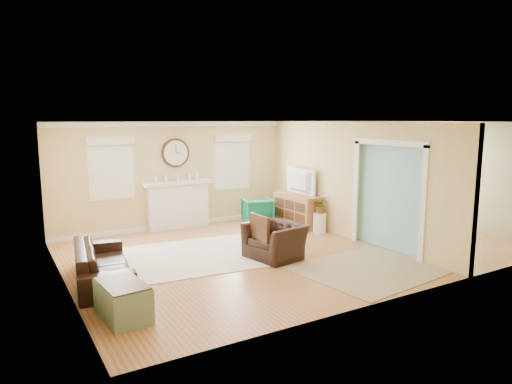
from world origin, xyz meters
TOP-DOWN VIEW (x-y plane):
  - floor at (0.00, 0.00)m, footprint 9.00×9.00m
  - wall_back at (0.00, 3.00)m, footprint 9.00×0.02m
  - wall_front at (0.00, -3.00)m, footprint 9.00×0.02m
  - wall_left at (-4.50, 0.00)m, footprint 0.02×6.00m
  - wall_right at (4.50, 0.00)m, footprint 0.02×6.00m
  - ceiling at (0.00, 0.00)m, footprint 9.00×6.00m
  - partition at (1.51, 0.28)m, footprint 0.17×6.00m
  - fireplace at (-1.50, 2.88)m, footprint 1.70×0.30m
  - wall_clock at (-1.50, 2.97)m, footprint 0.70×0.07m
  - window_left at (-3.05, 2.95)m, footprint 1.05×0.13m
  - window_right at (0.05, 2.95)m, footprint 1.05×0.13m
  - french_doors at (4.45, 0.00)m, footprint 0.06×1.70m
  - pendant at (3.00, 0.00)m, footprint 0.30×0.30m
  - rug_cream at (-1.99, 0.48)m, footprint 2.99×2.66m
  - rug_jute at (0.31, -1.84)m, footprint 2.64×2.25m
  - rug_grey at (2.67, -0.07)m, footprint 2.42×3.03m
  - sofa at (-3.93, -0.03)m, footprint 1.11×2.22m
  - eames_chair at (-0.78, -0.38)m, footprint 1.07×1.18m
  - green_chair at (0.43, 2.32)m, footprint 0.86×0.87m
  - trunk at (-4.01, -1.65)m, footprint 0.61×0.92m
  - credenza at (1.21, 1.66)m, footprint 0.50×1.48m
  - tv at (1.19, 1.66)m, footprint 0.17×1.12m
  - garden_stool at (1.24, 0.79)m, footprint 0.31×0.31m
  - potted_plant at (1.24, 0.79)m, footprint 0.46×0.44m
  - dining_table at (2.67, -0.07)m, footprint 1.25×1.92m
  - dining_chair_n at (2.73, 1.06)m, footprint 0.41×0.41m
  - dining_chair_s at (2.58, -1.26)m, footprint 0.42×0.42m
  - dining_chair_w at (1.99, 0.01)m, footprint 0.53×0.53m
  - dining_chair_e at (3.41, -0.05)m, footprint 0.45×0.45m

SIDE VIEW (x-z plane):
  - floor at x=0.00m, z-range 0.00..0.00m
  - rug_grey at x=2.67m, z-range 0.00..0.01m
  - rug_jute at x=0.31m, z-range 0.00..0.01m
  - rug_cream at x=-1.99m, z-range 0.00..0.01m
  - garden_stool at x=1.24m, z-range 0.00..0.46m
  - trunk at x=-4.01m, z-range 0.00..0.50m
  - sofa at x=-3.93m, z-range 0.00..0.62m
  - dining_table at x=2.67m, z-range 0.00..0.63m
  - green_chair at x=0.43m, z-range 0.00..0.65m
  - eames_chair at x=-0.78m, z-range 0.00..0.67m
  - credenza at x=1.21m, z-range 0.00..0.80m
  - dining_chair_n at x=2.73m, z-range 0.08..0.96m
  - dining_chair_s at x=2.58m, z-range 0.08..1.00m
  - dining_chair_e at x=3.41m, z-range 0.09..1.08m
  - fireplace at x=-1.50m, z-range 0.01..1.18m
  - dining_chair_w at x=1.99m, z-range 0.09..1.12m
  - potted_plant at x=1.24m, z-range 0.46..0.85m
  - french_doors at x=4.45m, z-range 0.00..2.20m
  - tv at x=1.19m, z-range 0.80..1.44m
  - wall_back at x=0.00m, z-range 0.00..2.60m
  - wall_front at x=0.00m, z-range 0.00..2.60m
  - wall_left at x=-4.50m, z-range 0.00..2.60m
  - wall_right at x=4.50m, z-range 0.00..2.60m
  - partition at x=1.51m, z-range 0.06..2.66m
  - window_left at x=-3.05m, z-range 0.95..2.37m
  - window_right at x=0.05m, z-range 0.95..2.37m
  - wall_clock at x=-1.50m, z-range 1.50..2.20m
  - pendant at x=3.00m, z-range 1.93..2.48m
  - ceiling at x=0.00m, z-range 2.59..2.61m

